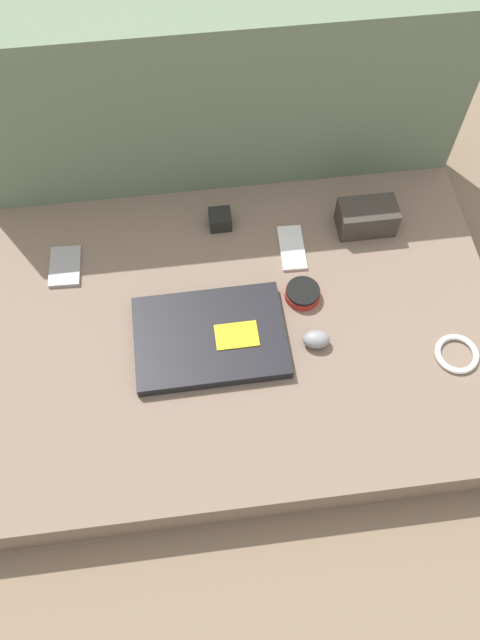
{
  "coord_description": "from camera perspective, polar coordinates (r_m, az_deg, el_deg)",
  "views": [
    {
      "loc": [
        -0.08,
        -0.65,
        1.28
      ],
      "look_at": [
        0.0,
        0.0,
        0.12
      ],
      "focal_mm": 35.0,
      "sensor_mm": 36.0,
      "label": 1
    }
  ],
  "objects": [
    {
      "name": "phone_silver",
      "position": [
        1.48,
        -15.7,
        4.75
      ],
      "size": [
        0.07,
        0.11,
        0.01
      ],
      "rotation": [
        0.0,
        0.0,
        -0.04
      ],
      "color": "#99999E",
      "rests_on": "couch_seat"
    },
    {
      "name": "couch_backrest",
      "position": [
        1.53,
        -2.39,
        18.81
      ],
      "size": [
        1.14,
        0.2,
        0.54
      ],
      "color": "#60755B",
      "rests_on": "ground_plane"
    },
    {
      "name": "couch_seat",
      "position": [
        1.4,
        0.0,
        -1.46
      ],
      "size": [
        1.14,
        0.78,
        0.1
      ],
      "color": "#7A6656",
      "rests_on": "ground_plane"
    },
    {
      "name": "laptop",
      "position": [
        1.32,
        -2.74,
        -1.58
      ],
      "size": [
        0.32,
        0.23,
        0.03
      ],
      "rotation": [
        0.0,
        0.0,
        0.01
      ],
      "color": "black",
      "rests_on": "couch_seat"
    },
    {
      "name": "charger_brick",
      "position": [
        1.49,
        -1.83,
        9.18
      ],
      "size": [
        0.05,
        0.05,
        0.04
      ],
      "color": "black",
      "rests_on": "couch_seat"
    },
    {
      "name": "ground_plane",
      "position": [
        1.44,
        0.0,
        -2.43
      ],
      "size": [
        8.0,
        8.0,
        0.0
      ],
      "primitive_type": "plane",
      "color": "#7A6651"
    },
    {
      "name": "computer_mouse",
      "position": [
        1.32,
        6.98,
        -1.76
      ],
      "size": [
        0.06,
        0.05,
        0.04
      ],
      "rotation": [
        0.0,
        0.0,
        -0.13
      ],
      "color": "gray",
      "rests_on": "couch_seat"
    },
    {
      "name": "cable_coil",
      "position": [
        1.39,
        19.21,
        -2.94
      ],
      "size": [
        0.09,
        0.09,
        0.01
      ],
      "color": "white",
      "rests_on": "couch_seat"
    },
    {
      "name": "phone_black",
      "position": [
        1.46,
        4.77,
        6.59
      ],
      "size": [
        0.06,
        0.13,
        0.01
      ],
      "rotation": [
        0.0,
        0.0,
        -0.03
      ],
      "color": "silver",
      "rests_on": "couch_seat"
    },
    {
      "name": "camera_pouch",
      "position": [
        1.5,
        11.52,
        9.18
      ],
      "size": [
        0.13,
        0.08,
        0.07
      ],
      "color": "#38332D",
      "rests_on": "couch_seat"
    },
    {
      "name": "speaker_puck",
      "position": [
        1.38,
        5.74,
        2.44
      ],
      "size": [
        0.08,
        0.08,
        0.03
      ],
      "color": "red",
      "rests_on": "couch_seat"
    }
  ]
}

